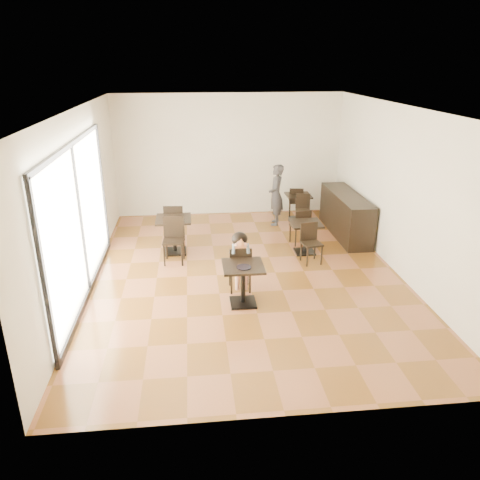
{
  "coord_description": "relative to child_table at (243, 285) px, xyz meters",
  "views": [
    {
      "loc": [
        -1.01,
        -8.37,
        3.99
      ],
      "look_at": [
        -0.2,
        -0.7,
        1.0
      ],
      "focal_mm": 35.0,
      "sensor_mm": 36.0,
      "label": 1
    }
  ],
  "objects": [
    {
      "name": "child_chair",
      "position": [
        0.0,
        0.55,
        0.07
      ],
      "size": [
        0.4,
        0.4,
        0.89
      ],
      "primitive_type": null,
      "rotation": [
        0.0,
        0.0,
        3.14
      ],
      "color": "black",
      "rests_on": "floor"
    },
    {
      "name": "child_table",
      "position": [
        0.0,
        0.0,
        0.0
      ],
      "size": [
        0.7,
        0.7,
        0.74
      ],
      "primitive_type": null,
      "color": "black",
      "rests_on": "floor"
    },
    {
      "name": "storefront_window",
      "position": [
        -2.77,
        0.7,
        1.03
      ],
      "size": [
        0.04,
        4.5,
        2.6
      ],
      "primitive_type": "cube",
      "color": "white",
      "rests_on": "floor"
    },
    {
      "name": "chair_mid_b",
      "position": [
        1.61,
        1.61,
        0.05
      ],
      "size": [
        0.44,
        0.44,
        0.84
      ],
      "primitive_type": null,
      "rotation": [
        0.0,
        0.0,
        0.19
      ],
      "color": "black",
      "rests_on": "floor"
    },
    {
      "name": "child",
      "position": [
        0.0,
        0.55,
        0.19
      ],
      "size": [
        0.4,
        0.56,
        1.11
      ],
      "primitive_type": null,
      "color": "slate",
      "rests_on": "child_chair"
    },
    {
      "name": "cafe_table_mid",
      "position": [
        1.61,
        2.16,
        -0.02
      ],
      "size": [
        0.77,
        0.77,
        0.7
      ],
      "primitive_type": null,
      "rotation": [
        0.0,
        0.0,
        0.19
      ],
      "color": "black",
      "rests_on": "floor"
    },
    {
      "name": "wall_front",
      "position": [
        0.2,
        -2.8,
        1.23
      ],
      "size": [
        6.0,
        0.01,
        3.2
      ],
      "primitive_type": "cube",
      "color": "silver",
      "rests_on": "floor"
    },
    {
      "name": "service_counter",
      "position": [
        2.85,
        3.2,
        0.13
      ],
      "size": [
        0.6,
        2.4,
        1.0
      ],
      "primitive_type": "cube",
      "color": "black",
      "rests_on": "floor"
    },
    {
      "name": "adult_patron",
      "position": [
        1.31,
        4.13,
        0.41
      ],
      "size": [
        0.47,
        0.62,
        1.55
      ],
      "primitive_type": "imported",
      "rotation": [
        0.0,
        0.0,
        -1.75
      ],
      "color": "#37373B",
      "rests_on": "floor"
    },
    {
      "name": "cafe_table_back",
      "position": [
        1.96,
        4.43,
        -0.03
      ],
      "size": [
        0.74,
        0.74,
        0.68
      ],
      "primitive_type": null,
      "rotation": [
        0.0,
        0.0,
        -0.18
      ],
      "color": "black",
      "rests_on": "floor"
    },
    {
      "name": "chair_back_b",
      "position": [
        1.96,
        3.88,
        0.04
      ],
      "size": [
        0.43,
        0.43,
        0.81
      ],
      "primitive_type": null,
      "rotation": [
        0.0,
        0.0,
        -0.18
      ],
      "color": "black",
      "rests_on": "floor"
    },
    {
      "name": "floor",
      "position": [
        0.2,
        1.2,
        -0.37
      ],
      "size": [
        6.0,
        8.0,
        0.01
      ],
      "primitive_type": "cube",
      "color": "brown",
      "rests_on": "ground"
    },
    {
      "name": "plate",
      "position": [
        0.0,
        -0.1,
        0.38
      ],
      "size": [
        0.25,
        0.25,
        0.01
      ],
      "primitive_type": "cylinder",
      "color": "black",
      "rests_on": "child_table"
    },
    {
      "name": "wall_back",
      "position": [
        0.2,
        5.2,
        1.23
      ],
      "size": [
        6.0,
        0.01,
        3.2
      ],
      "primitive_type": "cube",
      "color": "silver",
      "rests_on": "floor"
    },
    {
      "name": "ceiling",
      "position": [
        0.2,
        1.2,
        2.83
      ],
      "size": [
        6.0,
        8.0,
        0.01
      ],
      "primitive_type": "cube",
      "color": "white",
      "rests_on": "floor"
    },
    {
      "name": "pizza_slice",
      "position": [
        0.0,
        0.36,
        0.6
      ],
      "size": [
        0.26,
        0.2,
        0.06
      ],
      "primitive_type": null,
      "color": "tan",
      "rests_on": "child"
    },
    {
      "name": "wall_right",
      "position": [
        3.2,
        1.2,
        1.23
      ],
      "size": [
        0.01,
        8.0,
        3.2
      ],
      "primitive_type": "cube",
      "color": "silver",
      "rests_on": "floor"
    },
    {
      "name": "wall_left",
      "position": [
        -2.8,
        1.2,
        1.23
      ],
      "size": [
        0.01,
        8.0,
        3.2
      ],
      "primitive_type": "cube",
      "color": "silver",
      "rests_on": "floor"
    },
    {
      "name": "cafe_table_left",
      "position": [
        -1.23,
        2.47,
        0.03
      ],
      "size": [
        0.81,
        0.81,
        0.79
      ],
      "primitive_type": null,
      "rotation": [
        0.0,
        0.0,
        -0.08
      ],
      "color": "black",
      "rests_on": "floor"
    },
    {
      "name": "chair_left_a",
      "position": [
        -1.23,
        3.02,
        0.11
      ],
      "size": [
        0.46,
        0.46,
        0.95
      ],
      "primitive_type": null,
      "rotation": [
        0.0,
        0.0,
        3.06
      ],
      "color": "black",
      "rests_on": "floor"
    },
    {
      "name": "chair_left_b",
      "position": [
        -1.23,
        1.92,
        0.11
      ],
      "size": [
        0.46,
        0.46,
        0.95
      ],
      "primitive_type": null,
      "rotation": [
        0.0,
        0.0,
        -0.08
      ],
      "color": "black",
      "rests_on": "floor"
    },
    {
      "name": "chair_mid_a",
      "position": [
        1.61,
        2.71,
        0.05
      ],
      "size": [
        0.44,
        0.44,
        0.84
      ],
      "primitive_type": null,
      "rotation": [
        0.0,
        0.0,
        3.33
      ],
      "color": "black",
      "rests_on": "floor"
    },
    {
      "name": "chair_back_a",
      "position": [
        1.96,
        4.7,
        0.04
      ],
      "size": [
        0.43,
        0.43,
        0.81
      ],
      "primitive_type": null,
      "rotation": [
        0.0,
        0.0,
        2.96
      ],
      "color": "black",
      "rests_on": "floor"
    }
  ]
}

